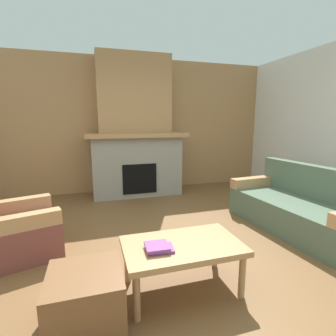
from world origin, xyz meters
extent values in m
plane|color=brown|center=(0.00, 0.00, 0.00)|extent=(9.00, 9.00, 0.00)
cube|color=#A87A4C|center=(0.00, 3.00, 1.35)|extent=(6.00, 0.12, 2.70)
cube|color=gray|center=(0.00, 2.59, 0.57)|extent=(1.70, 0.70, 1.15)
cube|color=black|center=(0.00, 2.26, 0.38)|extent=(0.64, 0.08, 0.56)
cube|color=#A87A4C|center=(0.00, 2.54, 1.19)|extent=(1.90, 0.82, 0.08)
cube|color=#A87A4C|center=(0.00, 2.69, 1.97)|extent=(1.40, 0.50, 1.47)
cube|color=#4C604C|center=(1.75, 0.25, 0.20)|extent=(0.99, 1.86, 0.40)
cube|color=#4C604C|center=(2.09, 0.28, 0.62)|extent=(0.31, 1.81, 0.45)
cube|color=tan|center=(1.68, 1.07, 0.48)|extent=(0.85, 0.23, 0.15)
cube|color=brown|center=(-1.64, 0.58, 0.20)|extent=(0.95, 0.95, 0.40)
cube|color=tan|center=(-1.55, 0.28, 0.48)|extent=(0.77, 0.36, 0.15)
cube|color=tan|center=(-1.74, 0.88, 0.48)|extent=(0.77, 0.36, 0.15)
cube|color=tan|center=(-0.15, -0.49, 0.41)|extent=(1.00, 0.60, 0.05)
cylinder|color=tan|center=(-0.59, -0.73, 0.19)|extent=(0.06, 0.06, 0.38)
cylinder|color=tan|center=(0.29, -0.73, 0.19)|extent=(0.06, 0.06, 0.38)
cylinder|color=tan|center=(-0.59, -0.25, 0.19)|extent=(0.06, 0.06, 0.38)
cylinder|color=tan|center=(0.29, -0.25, 0.19)|extent=(0.06, 0.06, 0.38)
cube|color=brown|center=(-0.94, -0.65, 0.20)|extent=(0.52, 0.52, 0.40)
cube|color=#7A3D84|center=(-0.35, -0.55, 0.44)|extent=(0.21, 0.18, 0.02)
cube|color=#7A3D84|center=(-0.38, -0.55, 0.47)|extent=(0.19, 0.19, 0.02)
camera|label=1|loc=(-0.84, -2.37, 1.45)|focal=27.09mm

